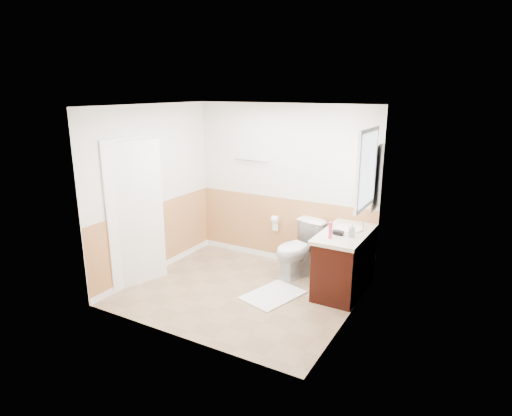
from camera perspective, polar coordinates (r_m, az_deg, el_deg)
The scene contains 32 objects.
floor at distance 6.06m, azimuth -2.02°, elevation -10.97°, with size 3.00×3.00×0.00m, color #8C7051.
ceiling at distance 5.43m, azimuth -2.28°, elevation 13.38°, with size 3.00×3.00×0.00m, color white.
wall_back at distance 6.72m, azimuth 3.66°, elevation 3.02°, with size 3.00×3.00×0.00m, color silver.
wall_front at distance 4.60m, azimuth -10.63°, elevation -3.14°, with size 3.00×3.00×0.00m, color silver.
wall_left at distance 6.50m, azimuth -13.50°, elevation 2.19°, with size 3.00×3.00×0.00m, color silver.
wall_right at distance 5.02m, azimuth 12.62°, elevation -1.67°, with size 3.00×3.00×0.00m, color silver.
wainscot_back at distance 6.91m, azimuth 3.51°, elevation -3.08°, with size 3.00×3.00×0.00m, color tan.
wainscot_front at distance 4.90m, azimuth -10.10°, elevation -11.44°, with size 3.00×3.00×0.00m, color tan.
wainscot_left at distance 6.70m, azimuth -13.02°, elevation -4.07°, with size 2.60×2.60×0.00m, color tan.
wainscot_right at distance 5.29m, azimuth 12.02°, elevation -9.43°, with size 2.60×2.60×0.00m, color tan.
toilet at distance 6.44m, azimuth 5.58°, elevation -5.41°, with size 0.46×0.80×0.81m, color white.
bath_mat at distance 5.94m, azimuth 2.25°, elevation -11.44°, with size 0.55×0.80×0.02m, color white.
vanity_cabinet at distance 6.04m, azimuth 11.58°, elevation -7.20°, with size 0.55×1.10×0.80m, color black.
vanity_knob_left at distance 5.99m, azimuth 8.62°, elevation -5.72°, with size 0.03×0.03×0.03m, color #B6B6BD.
vanity_knob_right at distance 6.16m, azimuth 9.29°, elevation -5.12°, with size 0.03×0.03×0.03m, color silver.
countertop at distance 5.90m, azimuth 11.71°, elevation -3.37°, with size 0.60×1.15×0.05m, color silver.
sink_basin at distance 6.02m, azimuth 12.27°, elevation -2.66°, with size 0.36×0.36×0.02m, color white.
faucet at distance 5.95m, azimuth 13.95°, elevation -2.36°, with size 0.02×0.02×0.14m, color #BABAC1.
lotion_bottle at distance 5.57m, azimuth 9.81°, elevation -2.93°, with size 0.05×0.05×0.22m, color #C73362.
soap_dispenser at distance 5.70m, azimuth 12.58°, elevation -2.88°, with size 0.08×0.08×0.18m, color #8E97A0.
hair_dryer_body at distance 5.74m, azimuth 10.85°, elevation -3.22°, with size 0.07×0.07×0.14m, color black.
hair_dryer_handle at distance 5.85m, azimuth 10.89°, elevation -3.17°, with size 0.03×0.03×0.07m, color black.
mirror_panel at distance 5.99m, azimuth 15.69°, elevation 3.86°, with size 0.02×0.35×0.90m, color silver.
window_frame at distance 5.47m, azimuth 14.46°, elevation 5.01°, with size 0.04×0.80×1.00m, color white.
window_glass at distance 5.46m, azimuth 14.62°, elevation 4.99°, with size 0.01×0.70×0.90m, color white.
door at distance 6.18m, azimuth -15.49°, elevation -0.85°, with size 0.05×0.80×2.04m, color white.
door_frame at distance 6.23m, azimuth -16.00°, elevation -0.66°, with size 0.02×0.92×2.10m, color white.
door_knob at distance 6.39m, azimuth -13.00°, elevation -0.81°, with size 0.06×0.06×0.06m, color silver.
towel_bar at distance 6.86m, azimuth -0.64°, elevation 6.29°, with size 0.02×0.02×0.62m, color silver.
tp_holder_bar at distance 6.84m, azimuth 2.56°, elevation -1.50°, with size 0.02×0.02×0.14m, color silver.
tp_roll at distance 6.84m, azimuth 2.56°, elevation -1.50°, with size 0.11×0.11×0.10m, color white.
tp_sheet at distance 6.88m, azimuth 2.55°, elevation -2.38°, with size 0.10×0.01×0.16m, color white.
Camera 1 is at (2.84, -4.62, 2.70)m, focal length 30.22 mm.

